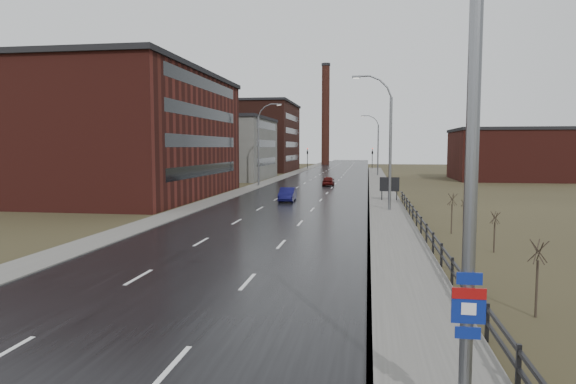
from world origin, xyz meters
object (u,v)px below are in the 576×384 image
(billboard, at_px, (389,185))
(car_far, at_px, (328,181))
(car_near, at_px, (287,195))
(streetlight_main, at_px, (454,110))

(billboard, xyz_separation_m, car_far, (-7.54, 19.90, -0.98))
(car_near, relative_size, car_far, 1.04)
(streetlight_main, bearing_deg, billboard, 89.14)
(billboard, relative_size, car_far, 0.62)
(car_near, bearing_deg, car_far, 81.34)
(car_near, xyz_separation_m, car_far, (2.41, 21.43, -0.01))
(billboard, distance_m, car_near, 10.12)
(billboard, xyz_separation_m, car_near, (-9.96, -1.53, -0.97))
(car_far, bearing_deg, billboard, 109.44)
(streetlight_main, relative_size, car_near, 2.91)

